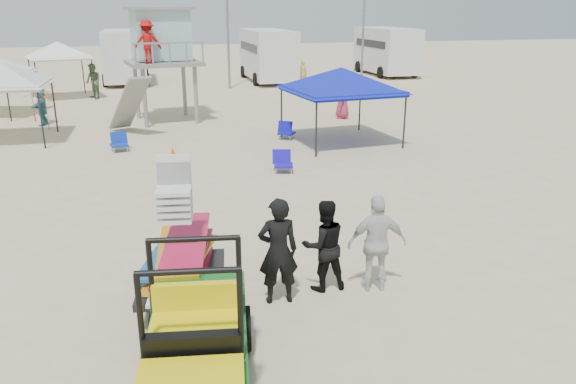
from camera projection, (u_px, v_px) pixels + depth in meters
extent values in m
plane|color=beige|center=(306.00, 344.00, 8.05)|extent=(140.00, 140.00, 0.00)
cube|color=#0E591C|center=(197.00, 355.00, 6.87)|extent=(1.60, 2.65, 0.44)
cube|color=yellow|center=(196.00, 335.00, 6.79)|extent=(1.23, 0.86, 0.24)
cube|color=black|center=(183.00, 277.00, 9.01)|extent=(1.56, 2.06, 0.12)
cylinder|color=black|center=(149.00, 294.00, 8.95)|extent=(0.27, 0.52, 0.50)
imported|color=black|center=(278.00, 251.00, 8.95)|extent=(0.67, 0.46, 1.79)
imported|color=black|center=(324.00, 245.00, 9.41)|extent=(0.80, 0.63, 1.60)
imported|color=silver|center=(377.00, 243.00, 9.37)|extent=(1.04, 0.55, 1.69)
cylinder|color=gray|center=(140.00, 98.00, 22.37)|extent=(0.17, 0.17, 2.36)
cube|color=gray|center=(164.00, 63.00, 23.18)|extent=(3.23, 3.23, 0.15)
cube|color=#9FCBCE|center=(161.00, 35.00, 23.10)|extent=(2.43, 2.20, 1.98)
imported|color=#B20F0F|center=(143.00, 42.00, 21.85)|extent=(1.07, 0.61, 1.65)
cylinder|color=black|center=(309.00, 127.00, 17.98)|extent=(0.06, 0.06, 1.90)
pyramid|color=#101DB3|center=(342.00, 67.00, 19.33)|extent=(3.77, 3.77, 0.80)
cube|color=#101DB3|center=(341.00, 91.00, 19.58)|extent=(3.77, 3.77, 0.18)
cube|color=silver|center=(2.00, 85.00, 19.63)|extent=(3.00, 3.00, 0.18)
cylinder|color=black|center=(29.00, 81.00, 28.07)|extent=(0.06, 0.06, 2.19)
pyramid|color=white|center=(57.00, 41.00, 29.06)|extent=(3.54, 3.54, 0.80)
cube|color=white|center=(59.00, 57.00, 29.31)|extent=(3.54, 3.54, 0.18)
imported|color=red|center=(33.00, 101.00, 23.51)|extent=(1.95, 1.98, 1.74)
imported|color=orange|center=(47.00, 110.00, 21.90)|extent=(2.45, 2.46, 1.59)
cone|color=#E05107|center=(173.00, 155.00, 17.38)|extent=(0.34, 0.34, 0.50)
cube|color=#0F31A7|center=(119.00, 145.00, 18.77)|extent=(0.64, 0.61, 0.06)
cube|color=#0F31A7|center=(119.00, 138.00, 18.93)|extent=(0.56, 0.29, 0.44)
cylinder|color=#B2B2B7|center=(112.00, 150.00, 18.57)|extent=(0.03, 0.03, 0.20)
cube|color=#1C10B2|center=(284.00, 165.00, 16.37)|extent=(0.64, 0.61, 0.06)
cube|color=#1C10B2|center=(282.00, 157.00, 16.53)|extent=(0.56, 0.29, 0.44)
cylinder|color=#B2B2B7|center=(278.00, 172.00, 16.17)|extent=(0.03, 0.03, 0.20)
cube|color=#110FA8|center=(286.00, 133.00, 20.54)|extent=(0.73, 0.72, 0.06)
cube|color=#110FA8|center=(285.00, 127.00, 20.70)|extent=(0.54, 0.46, 0.44)
cylinder|color=#B2B2B7|center=(282.00, 138.00, 20.35)|extent=(0.03, 0.03, 0.20)
cube|color=silver|center=(125.00, 55.00, 35.81)|extent=(2.50, 6.50, 3.00)
cube|color=black|center=(124.00, 47.00, 35.66)|extent=(2.54, 5.20, 0.50)
cylinder|color=black|center=(105.00, 81.00, 34.02)|extent=(0.25, 0.80, 0.80)
cube|color=silver|center=(268.00, 54.00, 36.53)|extent=(2.50, 7.00, 3.00)
cube|color=black|center=(268.00, 47.00, 36.39)|extent=(2.54, 5.60, 0.50)
cylinder|color=black|center=(256.00, 79.00, 34.60)|extent=(0.25, 0.80, 0.80)
cube|color=silver|center=(386.00, 50.00, 40.02)|extent=(2.50, 6.60, 3.00)
cube|color=black|center=(387.00, 43.00, 39.88)|extent=(2.54, 5.28, 0.50)
cylinder|color=black|center=(381.00, 73.00, 38.21)|extent=(0.25, 0.80, 0.80)
cylinder|color=slate|center=(227.00, 19.00, 32.37)|extent=(0.14, 0.14, 8.00)
cylinder|color=slate|center=(364.00, 18.00, 35.86)|extent=(0.14, 0.14, 8.00)
imported|color=#A62F4C|center=(343.00, 97.00, 24.26)|extent=(0.83, 1.03, 1.83)
imported|color=#567948|center=(93.00, 81.00, 29.55)|extent=(1.08, 1.13, 1.83)
imported|color=teal|center=(42.00, 106.00, 22.92)|extent=(0.58, 1.48, 1.56)
imported|color=gold|center=(303.00, 73.00, 34.43)|extent=(0.62, 0.47, 1.54)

